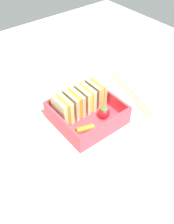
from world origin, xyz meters
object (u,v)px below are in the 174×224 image
sandwich_left (62,110)px  sandwich_center (85,98)px  sandwich_center_right (96,93)px  strawberry_far_left (104,113)px  carrot_stick_far_left (85,128)px  drinking_glass (19,150)px  sandwich_center_left (74,104)px  folded_napkin (132,175)px  chopstick_pair (130,91)px

sandwich_left → sandwich_center: same height
sandwich_center → sandwich_center_right: (3.41, 0.00, 0.00)cm
strawberry_far_left → sandwich_left: bearing=145.3°
carrot_stick_far_left → drinking_glass: drinking_glass is taller
sandwich_left → strawberry_far_left: size_ratio=1.83×
sandwich_center_left → folded_napkin: size_ratio=0.44×
sandwich_center_left → drinking_glass: bearing=-166.9°
sandwich_center_right → folded_napkin: 22.97cm
sandwich_center_left → drinking_glass: 17.44cm
sandwich_center_left → folded_napkin: 21.58cm
sandwich_center_left → sandwich_center: size_ratio=1.00×
sandwich_center_left → chopstick_pair: (18.08, -1.91, -3.99)cm
sandwich_center_left → sandwich_center_right: 6.82cm
sandwich_center_left → carrot_stick_far_left: sandwich_center_left is taller
strawberry_far_left → chopstick_pair: size_ratio=0.16×
sandwich_left → folded_napkin: bearing=-83.9°
strawberry_far_left → folded_napkin: size_ratio=0.24×
chopstick_pair → sandwich_center_right: bearing=170.4°
carrot_stick_far_left → drinking_glass: (-15.49, 2.38, 1.75)cm
sandwich_center_right → strawberry_far_left: bearing=-109.5°
sandwich_center → chopstick_pair: 15.32cm
sandwich_center_right → sandwich_center: bearing=180.0°
strawberry_far_left → chopstick_pair: strawberry_far_left is taller
sandwich_center_left → drinking_glass: size_ratio=0.87×
sandwich_center → folded_napkin: bearing=-102.2°
chopstick_pair → carrot_stick_far_left: bearing=-167.3°
sandwich_left → sandwich_center_right: size_ratio=1.00×
drinking_glass → sandwich_center_right: bearing=9.4°
sandwich_left → sandwich_center_left: 3.41cm
drinking_glass → sandwich_center_left: bearing=13.1°
sandwich_center_right → strawberry_far_left: (-2.02, -5.68, -1.60)cm
carrot_stick_far_left → chopstick_pair: 20.11cm
sandwich_center → drinking_glass: sandwich_center is taller
strawberry_far_left → chopstick_pair: (13.28, 3.77, -2.39)cm
sandwich_center_left → strawberry_far_left: sandwich_center_left is taller
chopstick_pair → sandwich_left: bearing=174.9°
sandwich_left → chopstick_pair: sandwich_left is taller
sandwich_center → sandwich_center_right: 3.41cm
carrot_stick_far_left → strawberry_far_left: (6.28, 0.65, 0.86)cm
sandwich_center_right → carrot_stick_far_left: sandwich_center_right is taller
sandwich_left → sandwich_center_right: 10.23cm
sandwich_left → sandwich_center_left: size_ratio=1.00×
strawberry_far_left → folded_napkin: 16.77cm
chopstick_pair → folded_napkin: size_ratio=1.48×
strawberry_far_left → drinking_glass: size_ratio=0.47×
strawberry_far_left → sandwich_center_left: bearing=130.2°
sandwich_center → strawberry_far_left: bearing=-76.2°
sandwich_center_left → sandwich_center_right: same height
sandwich_center_right → chopstick_pair: (11.26, -1.91, -3.99)cm
sandwich_center_left → folded_napkin: (-1.15, -21.15, -4.14)cm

